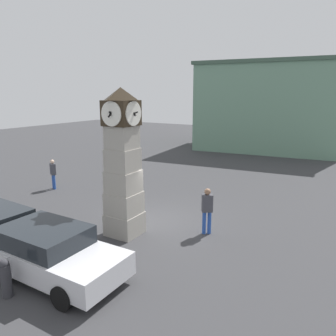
# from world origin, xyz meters

# --- Properties ---
(ground_plane) EXTENTS (77.14, 77.14, 0.00)m
(ground_plane) POSITION_xyz_m (0.00, 0.00, 0.00)
(ground_plane) COLOR #38383A
(clock_tower) EXTENTS (1.39, 1.35, 5.41)m
(clock_tower) POSITION_xyz_m (-0.30, -1.51, 2.61)
(clock_tower) COLOR #9E998F
(clock_tower) RESTS_ON ground_plane
(bollard_near_tower) EXTENTS (0.27, 0.27, 1.06)m
(bollard_near_tower) POSITION_xyz_m (-0.50, -6.20, 0.54)
(bollard_near_tower) COLOR #333338
(bollard_near_tower) RESTS_ON ground_plane
(bollard_mid_row) EXTENTS (0.27, 0.27, 1.09)m
(bollard_mid_row) POSITION_xyz_m (-0.28, -4.87, 0.55)
(bollard_mid_row) COLOR brown
(bollard_mid_row) RESTS_ON ground_plane
(car_by_building) EXTENTS (4.42, 2.07, 1.46)m
(car_by_building) POSITION_xyz_m (-0.30, -4.90, 0.75)
(car_by_building) COLOR silver
(car_by_building) RESTS_ON ground_plane
(pedestrian_near_bench) EXTENTS (0.47, 0.40, 1.66)m
(pedestrian_near_bench) POSITION_xyz_m (-7.38, 1.21, 0.95)
(pedestrian_near_bench) COLOR #264CA5
(pedestrian_near_bench) RESTS_ON ground_plane
(pedestrian_crossing_lot) EXTENTS (0.47, 0.42, 1.78)m
(pedestrian_crossing_lot) POSITION_xyz_m (2.36, 0.08, 1.03)
(pedestrian_crossing_lot) COLOR #264CA5
(pedestrian_crossing_lot) RESTS_ON ground_plane
(warehouse_blue_far) EXTENTS (13.49, 11.08, 7.93)m
(warehouse_blue_far) POSITION_xyz_m (-0.78, 21.72, 3.97)
(warehouse_blue_far) COLOR gray
(warehouse_blue_far) RESTS_ON ground_plane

